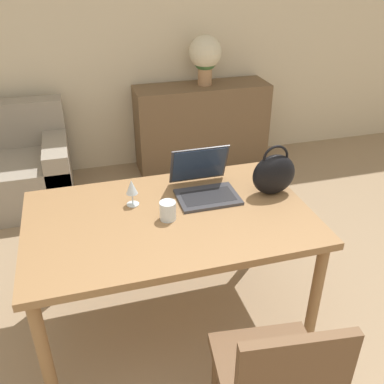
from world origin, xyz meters
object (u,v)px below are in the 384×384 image
object	(u,v)px
drinking_glass	(168,211)
flower_vase	(205,56)
wine_glass	(132,188)
handbag	(274,174)
chair	(277,379)
laptop	(204,181)

from	to	relation	value
drinking_glass	flower_vase	world-z (taller)	flower_vase
wine_glass	handbag	bearing A→B (deg)	-6.69
drinking_glass	handbag	bearing A→B (deg)	8.81
drinking_glass	handbag	world-z (taller)	handbag
chair	flower_vase	bearing A→B (deg)	84.99
drinking_glass	flower_vase	bearing A→B (deg)	67.79
wine_glass	laptop	bearing A→B (deg)	4.62
laptop	drinking_glass	bearing A→B (deg)	-139.49
drinking_glass	flower_vase	xyz separation A→B (m)	(0.84, 2.07, 0.29)
chair	laptop	size ratio (longest dim) A/B	2.55
chair	handbag	xyz separation A→B (m)	(0.39, 0.94, 0.38)
laptop	wine_glass	xyz separation A→B (m)	(-0.41, -0.03, 0.03)
chair	drinking_glass	distance (m)	0.93
drinking_glass	handbag	distance (m)	0.64
chair	handbag	world-z (taller)	handbag
chair	wine_glass	xyz separation A→B (m)	(-0.39, 1.03, 0.36)
chair	handbag	distance (m)	1.08
drinking_glass	wine_glass	xyz separation A→B (m)	(-0.15, 0.19, 0.05)
laptop	drinking_glass	size ratio (longest dim) A/B	3.45
drinking_glass	flower_vase	distance (m)	2.25
chair	handbag	bearing A→B (deg)	74.18
laptop	handbag	bearing A→B (deg)	-18.69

